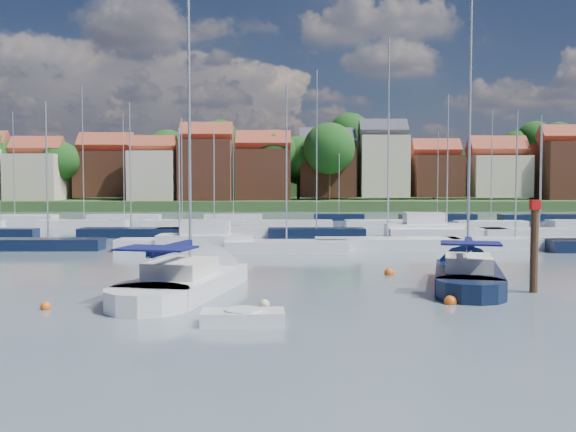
{
  "coord_description": "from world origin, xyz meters",
  "views": [
    {
      "loc": [
        0.27,
        -27.16,
        5.02
      ],
      "look_at": [
        0.69,
        14.0,
        2.87
      ],
      "focal_mm": 40.0,
      "sensor_mm": 36.0,
      "label": 1
    }
  ],
  "objects": [
    {
      "name": "buoy_d",
      "position": [
        -0.41,
        -1.5,
        0.0
      ],
      "size": [
        0.41,
        0.41,
        0.41
      ],
      "primitive_type": "sphere",
      "color": "beige",
      "rests_on": "ground"
    },
    {
      "name": "buoy_f",
      "position": [
        7.26,
        -0.97,
        0.0
      ],
      "size": [
        0.52,
        0.52,
        0.52
      ],
      "primitive_type": "sphere",
      "color": "#D85914",
      "rests_on": "ground"
    },
    {
      "name": "far_shore_town",
      "position": [
        2.23,
        132.67,
        4.61
      ],
      "size": [
        212.46,
        90.0,
        22.27
      ],
      "color": "#355028",
      "rests_on": "ground"
    },
    {
      "name": "tender",
      "position": [
        -1.1,
        -4.69,
        0.24
      ],
      "size": [
        2.99,
        1.48,
        0.64
      ],
      "rotation": [
        0.0,
        0.0,
        0.04
      ],
      "color": "white",
      "rests_on": "ground"
    },
    {
      "name": "timber_piling",
      "position": [
        11.8,
        1.81,
        1.17
      ],
      "size": [
        0.4,
        0.4,
        6.48
      ],
      "color": "#4C331E",
      "rests_on": "ground"
    },
    {
      "name": "marina_field",
      "position": [
        1.91,
        35.15,
        0.43
      ],
      "size": [
        79.62,
        41.41,
        15.93
      ],
      "color": "white",
      "rests_on": "ground"
    },
    {
      "name": "buoy_c",
      "position": [
        -9.09,
        -1.88,
        0.0
      ],
      "size": [
        0.42,
        0.42,
        0.42
      ],
      "primitive_type": "sphere",
      "color": "#D85914",
      "rests_on": "ground"
    },
    {
      "name": "sailboat_centre",
      "position": [
        -3.7,
        3.69,
        0.35
      ],
      "size": [
        6.31,
        13.48,
        17.64
      ],
      "rotation": [
        0.0,
        0.0,
        1.34
      ],
      "color": "white",
      "rests_on": "ground"
    },
    {
      "name": "buoy_e",
      "position": [
        6.14,
        7.44,
        0.0
      ],
      "size": [
        0.55,
        0.55,
        0.55
      ],
      "primitive_type": "sphere",
      "color": "#D85914",
      "rests_on": "ground"
    },
    {
      "name": "ground",
      "position": [
        0.0,
        40.0,
        0.0
      ],
      "size": [
        260.0,
        260.0,
        0.0
      ],
      "primitive_type": "plane",
      "color": "#475861",
      "rests_on": "ground"
    },
    {
      "name": "sailboat_navy",
      "position": [
        9.64,
        4.91,
        0.36
      ],
      "size": [
        5.75,
        11.82,
        15.84
      ],
      "rotation": [
        0.0,
        0.0,
        1.32
      ],
      "color": "black",
      "rests_on": "ground"
    }
  ]
}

